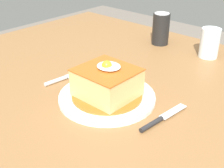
# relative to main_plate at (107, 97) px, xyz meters

# --- Properties ---
(dining_table) EXTENTS (1.46, 1.06, 0.76)m
(dining_table) POSITION_rel_main_plate_xyz_m (0.01, 0.09, -0.10)
(dining_table) COLOR olive
(dining_table) RESTS_ON ground_plane
(main_plate) EXTENTS (0.26, 0.26, 0.02)m
(main_plate) POSITION_rel_main_plate_xyz_m (0.00, 0.00, 0.00)
(main_plate) COLOR white
(main_plate) RESTS_ON dining_table
(sandwich_meal) EXTENTS (0.19, 0.19, 0.10)m
(sandwich_meal) POSITION_rel_main_plate_xyz_m (-0.00, 0.00, 0.04)
(sandwich_meal) COLOR #B75B1E
(sandwich_meal) RESTS_ON main_plate
(fork) EXTENTS (0.03, 0.14, 0.01)m
(fork) POSITION_rel_main_plate_xyz_m (-0.18, -0.01, -0.00)
(fork) COLOR silver
(fork) RESTS_ON dining_table
(knife) EXTENTS (0.03, 0.17, 0.01)m
(knife) POSITION_rel_main_plate_xyz_m (0.17, 0.00, -0.00)
(knife) COLOR #262628
(knife) RESTS_ON dining_table
(soda_can) EXTENTS (0.07, 0.07, 0.12)m
(soda_can) POSITION_rel_main_plate_xyz_m (-0.14, 0.46, 0.05)
(soda_can) COLOR black
(soda_can) RESTS_ON dining_table
(drinking_glass) EXTENTS (0.07, 0.07, 0.10)m
(drinking_glass) POSITION_rel_main_plate_xyz_m (0.06, 0.47, 0.04)
(drinking_glass) COLOR silver
(drinking_glass) RESTS_ON dining_table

